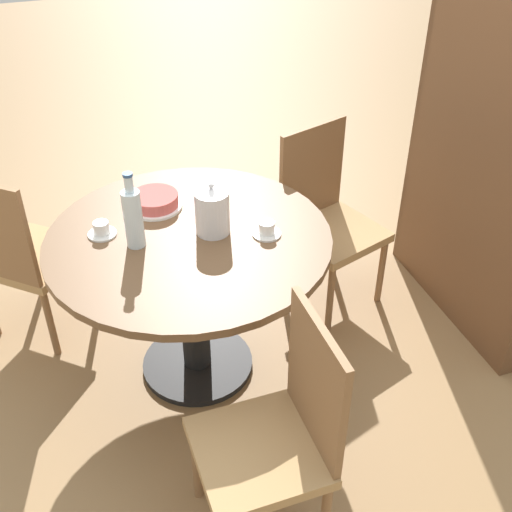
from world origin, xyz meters
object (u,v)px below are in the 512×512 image
water_bottle (133,217)px  cup_b (102,230)px  cup_a (267,230)px  chair_b (278,434)px  coffee_pot (212,210)px  chair_a (22,253)px  chair_c (327,216)px  cake_main (155,201)px  bookshelf (493,168)px

water_bottle → cup_b: bearing=-133.8°
cup_a → chair_b: bearing=-16.5°
cup_a → coffee_pot: bearing=-115.0°
water_bottle → chair_a: bearing=-135.9°
chair_c → water_bottle: (0.33, -0.99, 0.40)m
chair_b → cake_main: chair_b is taller
chair_a → cake_main: 0.72m
bookshelf → cake_main: (-0.27, -1.52, -0.04)m
coffee_pot → chair_c: bearing=116.5°
water_bottle → cake_main: water_bottle is taller
bookshelf → water_bottle: 1.64m
chair_a → cup_a: size_ratio=7.77×
chair_b → cup_a: size_ratio=7.77×
coffee_pot → cup_b: size_ratio=1.91×
chair_c → cup_b: bearing=172.2°
water_bottle → cup_b: size_ratio=2.72×
chair_c → cup_b: (0.22, -1.11, 0.29)m
chair_a → bookshelf: 2.21m
bookshelf → water_bottle: size_ratio=5.27×
coffee_pot → chair_b: bearing=-1.6°
water_bottle → cup_a: size_ratio=2.72×
chair_c → water_bottle: water_bottle is taller
cake_main → cup_b: (0.14, -0.25, -0.01)m
chair_b → chair_c: size_ratio=1.00×
chair_a → coffee_pot: coffee_pot is taller
chair_b → bookshelf: (-0.84, 1.35, 0.34)m
chair_b → coffee_pot: size_ratio=4.07×
chair_c → water_bottle: bearing=179.7°
chair_a → cake_main: (0.24, 0.61, 0.30)m
chair_a → cup_b: bearing=174.1°
chair_b → chair_c: bearing=148.6°
chair_c → cup_a: (0.43, -0.47, 0.29)m
bookshelf → coffee_pot: bearing=89.5°
chair_a → cup_a: chair_a is taller
coffee_pot → bookshelf: bearing=89.5°
chair_a → water_bottle: water_bottle is taller
water_bottle → cup_a: 0.54m
bookshelf → coffee_pot: bookshelf is taller
chair_a → cake_main: size_ratio=3.94×
bookshelf → cup_b: bearing=85.7°
chair_c → coffee_pot: coffee_pot is taller
bookshelf → cake_main: bearing=79.8°
chair_c → water_bottle: 1.12m
bookshelf → cup_b: size_ratio=14.35×
chair_c → bookshelf: bookshelf is taller
coffee_pot → cup_b: 0.46m
chair_c → cake_main: 0.92m
coffee_pot → cake_main: (-0.26, -0.19, -0.07)m
chair_b → cup_b: size_ratio=7.77×
cup_b → water_bottle: bearing=46.2°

